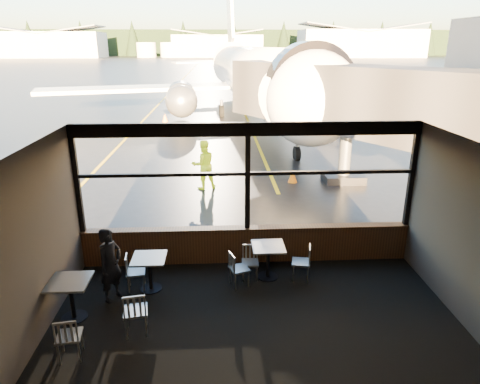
{
  "coord_description": "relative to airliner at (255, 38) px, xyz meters",
  "views": [
    {
      "loc": [
        -0.69,
        -9.57,
        5.16
      ],
      "look_at": [
        -0.12,
        1.0,
        1.5
      ],
      "focal_mm": 32.0,
      "sensor_mm": 36.0,
      "label": 1
    }
  ],
  "objects": [
    {
      "name": "fuel_tank_b",
      "position": [
        -22.08,
        159.87,
        -2.62
      ],
      "size": [
        8.0,
        8.0,
        6.0
      ],
      "primitive_type": "cylinder",
      "color": "silver",
      "rests_on": "ground_plane"
    },
    {
      "name": "fuel_tank_a",
      "position": [
        -32.08,
        159.87,
        -2.62
      ],
      "size": [
        8.0,
        8.0,
        6.0
      ],
      "primitive_type": "cylinder",
      "color": "silver",
      "rests_on": "ground_plane"
    },
    {
      "name": "passenger",
      "position": [
        -5.05,
        -23.65,
        -4.81
      ],
      "size": [
        0.64,
        0.71,
        1.62
      ],
      "primitive_type": "imported",
      "rotation": [
        0.0,
        0.0,
        1.03
      ],
      "color": "black",
      "rests_on": "carpet_floor"
    },
    {
      "name": "hangar_right",
      "position": [
        57.92,
        155.87,
        0.38
      ],
      "size": [
        50.0,
        20.0,
        12.0
      ],
      "primitive_type": null,
      "color": "silver",
      "rests_on": "ground_plane"
    },
    {
      "name": "chair_near_e",
      "position": [
        -0.91,
        -23.05,
        -5.2
      ],
      "size": [
        0.55,
        0.55,
        0.85
      ],
      "primitive_type": null,
      "rotation": [
        0.0,
        0.0,
        1.37
      ],
      "color": "#B1ADA0",
      "rests_on": "carpet_floor"
    },
    {
      "name": "ceiling",
      "position": [
        -2.08,
        -25.13,
        -2.12
      ],
      "size": [
        8.0,
        6.0,
        0.04
      ],
      "primitive_type": "cube",
      "color": "#38332D",
      "rests_on": "ground"
    },
    {
      "name": "mullion_centre",
      "position": [
        -2.08,
        -22.13,
        -3.42
      ],
      "size": [
        0.12,
        0.12,
        2.6
      ],
      "primitive_type": "cube",
      "color": "black",
      "rests_on": "ground"
    },
    {
      "name": "cafe_table_near",
      "position": [
        -1.66,
        -22.94,
        -5.22
      ],
      "size": [
        0.74,
        0.74,
        0.81
      ],
      "primitive_type": null,
      "color": "#9B968E",
      "rests_on": "carpet_floor"
    },
    {
      "name": "fuel_tank_c",
      "position": [
        -12.08,
        159.87,
        -2.62
      ],
      "size": [
        8.0,
        8.0,
        6.0
      ],
      "primitive_type": "cylinder",
      "color": "silver",
      "rests_on": "ground_plane"
    },
    {
      "name": "cafe_table_mid",
      "position": [
        -4.31,
        -23.32,
        -5.23
      ],
      "size": [
        0.72,
        0.72,
        0.79
      ],
      "primitive_type": null,
      "color": "#99958C",
      "rests_on": "carpet_floor"
    },
    {
      "name": "airliner",
      "position": [
        0.0,
        0.0,
        0.0
      ],
      "size": [
        33.44,
        39.09,
        11.25
      ],
      "primitive_type": null,
      "rotation": [
        0.0,
        0.0,
        0.08
      ],
      "color": "white",
      "rests_on": "ground_plane"
    },
    {
      "name": "chair_mid_s",
      "position": [
        -4.36,
        -24.82,
        -5.16
      ],
      "size": [
        0.58,
        0.58,
        0.92
      ],
      "primitive_type": null,
      "rotation": [
        0.0,
        0.0,
        0.17
      ],
      "color": "#B1ACA0",
      "rests_on": "carpet_floor"
    },
    {
      "name": "chair_near_n",
      "position": [
        -2.07,
        -22.97,
        -5.22
      ],
      "size": [
        0.46,
        0.46,
        0.8
      ],
      "primitive_type": null,
      "rotation": [
        0.0,
        0.0,
        3.09
      ],
      "color": "beige",
      "rests_on": "carpet_floor"
    },
    {
      "name": "hangar_mid",
      "position": [
        -2.08,
        162.87,
        -0.62
      ],
      "size": [
        38.0,
        15.0,
        10.0
      ],
      "primitive_type": null,
      "color": "silver",
      "rests_on": "ground_plane"
    },
    {
      "name": "mullion_left",
      "position": [
        -6.03,
        -22.13,
        -3.42
      ],
      "size": [
        0.12,
        0.12,
        2.6
      ],
      "primitive_type": "cube",
      "color": "black",
      "rests_on": "ground"
    },
    {
      "name": "carpet_floor",
      "position": [
        -2.08,
        -25.13,
        -5.61
      ],
      "size": [
        8.0,
        6.0,
        0.01
      ],
      "primitive_type": "cube",
      "color": "black",
      "rests_on": "ground"
    },
    {
      "name": "chair_near_w",
      "position": [
        -2.34,
        -23.26,
        -5.21
      ],
      "size": [
        0.58,
        0.58,
        0.83
      ],
      "primitive_type": null,
      "rotation": [
        0.0,
        0.0,
        -1.23
      ],
      "color": "#ADA79C",
      "rests_on": "carpet_floor"
    },
    {
      "name": "cone_nose",
      "position": [
        0.17,
        -15.71,
        -5.37
      ],
      "size": [
        0.37,
        0.37,
        0.51
      ],
      "primitive_type": "cone",
      "color": "orange",
      "rests_on": "ground_plane"
    },
    {
      "name": "window_header",
      "position": [
        -2.08,
        -22.13,
        -2.27
      ],
      "size": [
        8.0,
        0.18,
        0.3
      ],
      "primitive_type": "cube",
      "color": "black",
      "rests_on": "ground"
    },
    {
      "name": "ground_crew",
      "position": [
        -3.31,
        -16.28,
        -4.7
      ],
      "size": [
        1.07,
        0.94,
        1.85
      ],
      "primitive_type": "imported",
      "rotation": [
        0.0,
        0.0,
        3.45
      ],
      "color": "#BFF219",
      "rests_on": "ground_plane"
    },
    {
      "name": "mullion_right",
      "position": [
        1.87,
        -22.13,
        -3.42
      ],
      "size": [
        0.12,
        0.12,
        2.6
      ],
      "primitive_type": "cube",
      "color": "black",
      "rests_on": "ground"
    },
    {
      "name": "jet_bridge",
      "position": [
        1.52,
        -16.63,
        -3.14
      ],
      "size": [
        9.31,
        11.38,
        4.96
      ],
      "primitive_type": null,
      "color": "#2E2E30",
      "rests_on": "ground_plane"
    },
    {
      "name": "chair_left_s",
      "position": [
        -5.37,
        -25.45,
        -5.19
      ],
      "size": [
        0.53,
        0.53,
        0.86
      ],
      "primitive_type": null,
      "rotation": [
        0.0,
        0.0,
        0.14
      ],
      "color": "#B7B1A5",
      "rests_on": "carpet_floor"
    },
    {
      "name": "wall_left",
      "position": [
        -6.08,
        -25.13,
        -3.87
      ],
      "size": [
        0.04,
        6.0,
        3.5
      ],
      "primitive_type": "cube",
      "color": "#4B433C",
      "rests_on": "ground"
    },
    {
      "name": "window_sill",
      "position": [
        -2.08,
        -22.13,
        -5.17
      ],
      "size": [
        8.0,
        0.28,
        0.9
      ],
      "primitive_type": "cube",
      "color": "#4D2C17",
      "rests_on": "ground"
    },
    {
      "name": "cone_wing",
      "position": [
        -6.43,
        -1.39,
        -5.34
      ],
      "size": [
        0.41,
        0.41,
        0.57
      ],
      "primitive_type": "cone",
      "color": "#FD5908",
      "rests_on": "ground_plane"
    },
    {
      "name": "window_transom",
      "position": [
        -2.08,
        -22.13,
        -3.32
      ],
      "size": [
        8.0,
        0.1,
        0.08
      ],
      "primitive_type": "cube",
      "color": "black",
      "rests_on": "ground"
    },
    {
      "name": "treeline",
      "position": [
        -2.08,
        187.87,
        0.38
      ],
      "size": [
        360.0,
        3.0,
        12.0
      ],
      "primitive_type": "cube",
      "color": "black",
      "rests_on": "ground_plane"
    },
    {
      "name": "ground_plane",
      "position": [
        -2.08,
        97.87,
        -5.62
      ],
      "size": [
        520.0,
        520.0,
        0.0
      ],
      "primitive_type": "plane",
      "color": "black",
      "rests_on": "ground"
    },
    {
      "name": "hangar_left",
      "position": [
        -72.08,
        157.87,
        -0.12
      ],
      "size": [
        45.0,
        18.0,
        11.0
      ],
      "primitive_type": null,
      "color": "silver",
      "rests_on": "ground_plane"
    },
    {
      "name": "chair_mid_w",
      "position": [
        -4.62,
        -23.29,
        -5.21
      ],
      "size": [
        0.51,
        0.51,
        0.84
      ],
      "primitive_type": null,
      "rotation": [
        0.0,
        0.0,
        -1.45
      ],
      "color": "beige",
      "rests_on": "carpet_floor"
    },
    {
      "name": "cafe_table_left",
      "position": [
        -5.68,
        -24.31,
        -5.2
      ],
      "size": [
        0.77,
        0.77,
        0.85
      ],
      "primitive_type": null,
      "color": "gray",
      "rests_on": "carpet_floor"
    }
  ]
}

